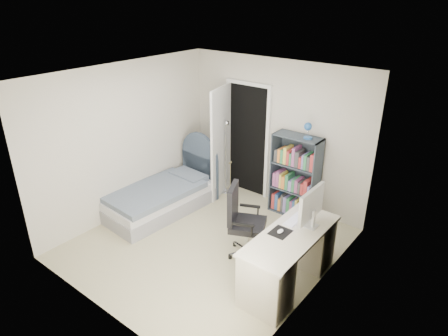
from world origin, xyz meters
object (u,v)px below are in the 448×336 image
Objects in this scene: floor_lamp at (226,164)px; office_chair at (242,218)px; bed at (164,196)px; desk at (290,256)px; nightstand at (217,167)px; bookcase at (295,180)px.

floor_lamp is 1.32× the size of office_chair.
desk is at bearing -7.23° from bed.
desk reaches higher than office_chair.
bed is at bearing 172.77° from desk.
office_chair is (1.33, -1.34, 0.01)m from floor_lamp.
nightstand is 0.37× the size of desk.
desk is (2.51, -1.62, 0.03)m from nightstand.
bookcase reaches higher than office_chair.
bed is 1.30m from nightstand.
floor_lamp reaches higher than nightstand.
desk is 0.88m from office_chair.
bookcase is (1.68, -0.04, 0.25)m from nightstand.
floor_lamp reaches higher than bed.
nightstand is 1.70m from bookcase.
bed is at bearing -95.19° from nightstand.
desk is at bearing -32.91° from nightstand.
bookcase reaches higher than nightstand.
desk is (0.83, -1.59, -0.22)m from bookcase.
office_chair is (1.77, -0.20, 0.33)m from bed.
office_chair is at bearing -45.11° from floor_lamp.
bookcase is at bearing 117.66° from desk.
floor_lamp is 2.64m from desk.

